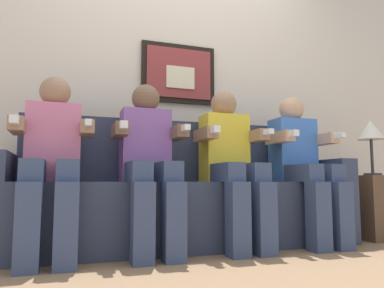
{
  "coord_description": "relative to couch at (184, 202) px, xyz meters",
  "views": [
    {
      "loc": [
        -0.79,
        -2.16,
        0.45
      ],
      "look_at": [
        0.0,
        0.15,
        0.7
      ],
      "focal_mm": 34.56,
      "sensor_mm": 36.0,
      "label": 1
    }
  ],
  "objects": [
    {
      "name": "table_lamp",
      "position": [
        1.6,
        -0.09,
        0.55
      ],
      "size": [
        0.22,
        0.22,
        0.46
      ],
      "color": "#333338",
      "rests_on": "side_table_right"
    },
    {
      "name": "person_leftmost",
      "position": [
        -0.87,
        -0.17,
        0.29
      ],
      "size": [
        0.46,
        0.56,
        1.11
      ],
      "color": "pink",
      "rests_on": "ground_plane"
    },
    {
      "name": "person_right_center",
      "position": [
        0.29,
        -0.17,
        0.29
      ],
      "size": [
        0.46,
        0.56,
        1.11
      ],
      "color": "yellow",
      "rests_on": "ground_plane"
    },
    {
      "name": "person_rightmost",
      "position": [
        0.87,
        -0.17,
        0.29
      ],
      "size": [
        0.46,
        0.56,
        1.11
      ],
      "color": "#3F72CC",
      "rests_on": "ground_plane"
    },
    {
      "name": "person_left_center",
      "position": [
        -0.29,
        -0.17,
        0.29
      ],
      "size": [
        0.46,
        0.56,
        1.11
      ],
      "color": "#8C59A5",
      "rests_on": "ground_plane"
    },
    {
      "name": "couch",
      "position": [
        0.0,
        0.0,
        0.0
      ],
      "size": [
        2.46,
        0.58,
        0.9
      ],
      "color": "#333D56",
      "rests_on": "ground_plane"
    },
    {
      "name": "back_wall_assembly",
      "position": [
        0.0,
        0.44,
        0.99
      ],
      "size": [
        4.86,
        0.1,
        2.6
      ],
      "color": "beige",
      "rests_on": "ground_plane"
    },
    {
      "name": "side_table_right",
      "position": [
        1.58,
        -0.11,
        -0.06
      ],
      "size": [
        0.4,
        0.4,
        0.5
      ],
      "color": "brown",
      "rests_on": "ground_plane"
    },
    {
      "name": "ground_plane",
      "position": [
        0.0,
        -0.33,
        -0.31
      ],
      "size": [
        6.32,
        6.32,
        0.0
      ],
      "primitive_type": "plane",
      "color": "#8C6B4C"
    }
  ]
}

